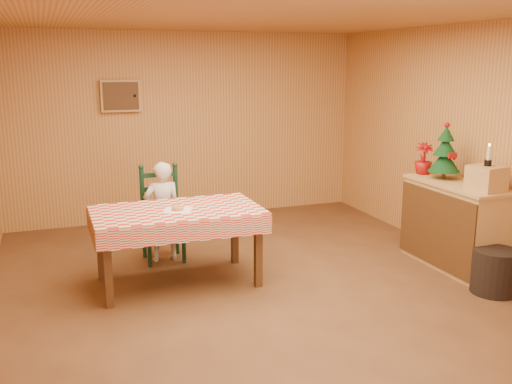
% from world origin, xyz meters
% --- Properties ---
extents(ground, '(6.00, 6.00, 0.00)m').
position_xyz_m(ground, '(0.00, 0.00, 0.00)').
color(ground, brown).
rests_on(ground, ground).
extents(cabin_walls, '(5.10, 6.05, 2.65)m').
position_xyz_m(cabin_walls, '(-0.00, 0.53, 1.83)').
color(cabin_walls, '#C98B48').
rests_on(cabin_walls, ground).
extents(dining_table, '(1.66, 0.96, 0.77)m').
position_xyz_m(dining_table, '(-0.72, 0.51, 0.69)').
color(dining_table, '#523016').
rests_on(dining_table, ground).
extents(ladder_chair, '(0.44, 0.40, 1.08)m').
position_xyz_m(ladder_chair, '(-0.72, 1.29, 0.50)').
color(ladder_chair, black).
rests_on(ladder_chair, ground).
extents(seated_child, '(0.41, 0.27, 1.12)m').
position_xyz_m(seated_child, '(-0.72, 1.24, 0.56)').
color(seated_child, silver).
rests_on(seated_child, ground).
extents(napkin, '(0.34, 0.34, 0.00)m').
position_xyz_m(napkin, '(-0.72, 0.46, 0.77)').
color(napkin, white).
rests_on(napkin, dining_table).
extents(donut, '(0.15, 0.15, 0.04)m').
position_xyz_m(donut, '(-0.72, 0.46, 0.79)').
color(donut, '#D6894C').
rests_on(donut, napkin).
extents(shelf_unit, '(0.54, 1.24, 0.93)m').
position_xyz_m(shelf_unit, '(2.19, -0.05, 0.47)').
color(shelf_unit, tan).
rests_on(shelf_unit, ground).
extents(crate, '(0.34, 0.34, 0.25)m').
position_xyz_m(crate, '(2.20, -0.45, 1.06)').
color(crate, tan).
rests_on(crate, shelf_unit).
extents(christmas_tree, '(0.34, 0.34, 0.62)m').
position_xyz_m(christmas_tree, '(2.20, 0.19, 1.21)').
color(christmas_tree, '#523016').
rests_on(christmas_tree, shelf_unit).
extents(flower_arrangement, '(0.26, 0.26, 0.36)m').
position_xyz_m(flower_arrangement, '(2.15, 0.50, 1.11)').
color(flower_arrangement, '#970E0E').
rests_on(flower_arrangement, shelf_unit).
extents(candle_set, '(0.07, 0.07, 0.22)m').
position_xyz_m(candle_set, '(2.20, -0.45, 1.24)').
color(candle_set, black).
rests_on(candle_set, crate).
extents(storage_bin, '(0.48, 0.48, 0.43)m').
position_xyz_m(storage_bin, '(2.08, -0.81, 0.22)').
color(storage_bin, black).
rests_on(storage_bin, ground).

